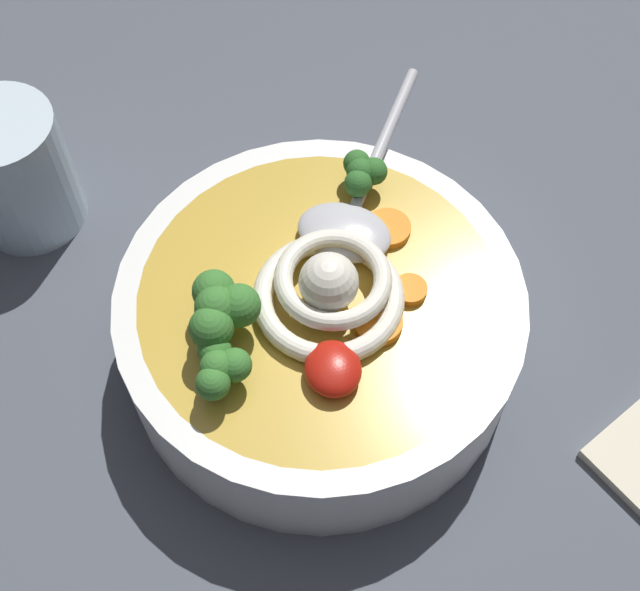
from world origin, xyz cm
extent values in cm
cube|color=#474C56|center=(0.00, 0.00, 1.44)|extent=(108.34, 108.34, 2.89)
cylinder|color=white|center=(3.47, -2.10, 6.35)|extent=(25.32, 25.32, 6.92)
cylinder|color=gold|center=(3.47, -2.10, 6.62)|extent=(22.28, 22.28, 6.36)
torus|color=silver|center=(2.87, -2.49, 10.44)|extent=(9.15, 9.15, 1.26)
torus|color=silver|center=(3.46, -2.88, 11.45)|extent=(9.80, 9.80, 1.14)
sphere|color=silver|center=(2.87, -2.49, 12.08)|extent=(3.55, 3.55, 3.55)
ellipsoid|color=#B7B7BC|center=(7.24, -4.42, 10.60)|extent=(6.89, 7.42, 1.60)
cylinder|color=#B7B7BC|center=(13.63, -8.35, 10.60)|extent=(13.19, 8.55, 0.80)
ellipsoid|color=#B2190F|center=(-1.98, -1.72, 10.62)|extent=(3.63, 3.26, 1.63)
cylinder|color=#7A9E60|center=(2.21, 4.14, 10.50)|extent=(1.30, 1.30, 1.39)
sphere|color=#38752D|center=(2.21, 4.14, 12.47)|extent=(2.55, 2.55, 2.55)
sphere|color=#38752D|center=(3.49, 4.14, 12.24)|extent=(2.55, 2.55, 2.55)
sphere|color=#38752D|center=(1.05, 4.61, 12.36)|extent=(2.55, 2.55, 2.55)
sphere|color=#38752D|center=(2.21, 2.87, 12.29)|extent=(2.55, 2.55, 2.55)
cylinder|color=#7A9E60|center=(10.92, -6.26, 10.29)|extent=(0.91, 0.91, 0.98)
sphere|color=#2D6628|center=(10.92, -6.26, 11.68)|extent=(1.79, 1.79, 1.79)
sphere|color=#2D6628|center=(11.82, -6.26, 11.52)|extent=(1.79, 1.79, 1.79)
sphere|color=#2D6628|center=(10.10, -5.93, 11.60)|extent=(1.79, 1.79, 1.79)
sphere|color=#2D6628|center=(10.92, -7.15, 11.55)|extent=(1.79, 1.79, 1.79)
cylinder|color=#7A9E60|center=(-1.19, 4.66, 10.34)|extent=(0.99, 0.99, 1.06)
sphere|color=#38752D|center=(-1.19, 4.66, 11.84)|extent=(1.95, 1.95, 1.95)
sphere|color=#38752D|center=(-0.22, 4.66, 11.67)|extent=(1.95, 1.95, 1.95)
sphere|color=#38752D|center=(-2.08, 5.01, 11.76)|extent=(1.95, 1.95, 1.95)
sphere|color=#38752D|center=(-1.19, 3.68, 11.70)|extent=(1.95, 1.95, 1.95)
cylinder|color=orange|center=(0.69, -5.00, 10.16)|extent=(2.98, 2.98, 0.70)
cylinder|color=orange|center=(2.58, -7.47, 10.10)|extent=(2.10, 2.10, 0.59)
cylinder|color=orange|center=(7.35, -7.31, 10.08)|extent=(2.90, 2.90, 0.56)
cylinder|color=silver|center=(19.08, 16.47, 7.72)|extent=(7.82, 7.82, 9.67)
camera|label=1|loc=(-23.50, 3.48, 53.68)|focal=47.95mm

